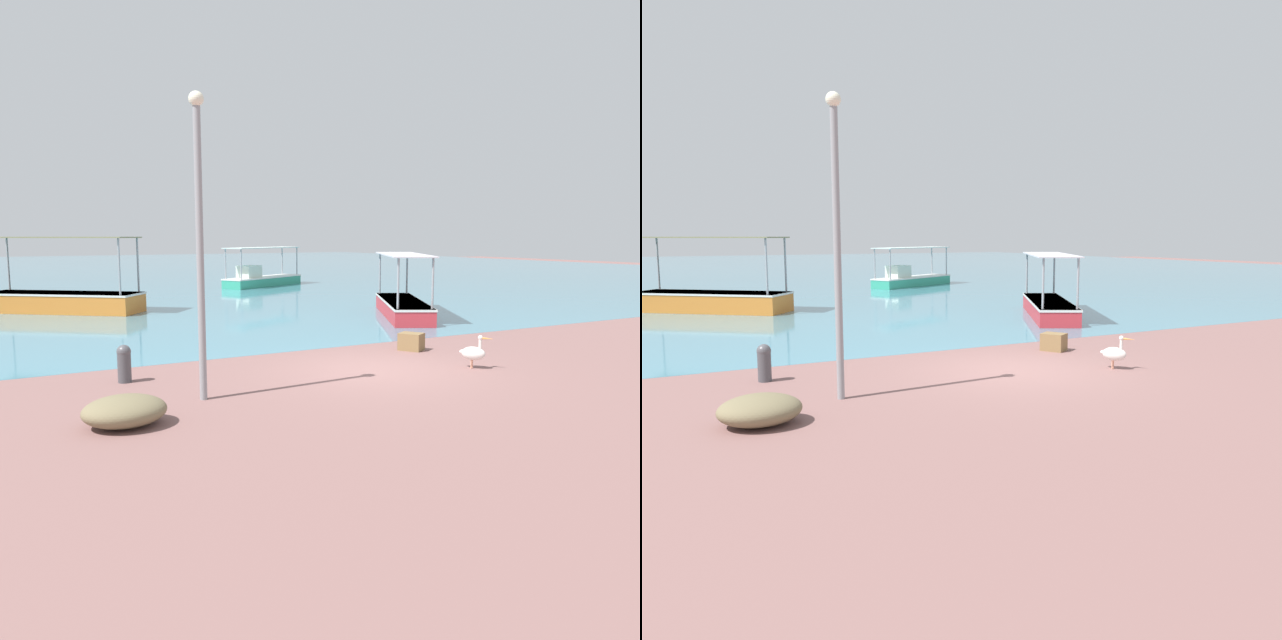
{
  "view_description": "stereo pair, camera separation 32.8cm",
  "coord_description": "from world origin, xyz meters",
  "views": [
    {
      "loc": [
        -7.97,
        -11.81,
        3.08
      ],
      "look_at": [
        -0.04,
        2.5,
        0.88
      ],
      "focal_mm": 35.0,
      "sensor_mm": 36.0,
      "label": 1
    },
    {
      "loc": [
        -7.68,
        -11.96,
        3.08
      ],
      "look_at": [
        -0.04,
        2.5,
        0.88
      ],
      "focal_mm": 35.0,
      "sensor_mm": 36.0,
      "label": 2
    }
  ],
  "objects": [
    {
      "name": "lamp_post",
      "position": [
        -4.31,
        -0.62,
        3.19
      ],
      "size": [
        0.28,
        0.28,
        5.66
      ],
      "color": "gray",
      "rests_on": "ground"
    },
    {
      "name": "harbor_water",
      "position": [
        0.0,
        48.0,
        0.0
      ],
      "size": [
        110.0,
        90.0,
        0.0
      ],
      "primitive_type": "cube",
      "color": "teal",
      "rests_on": "ground"
    },
    {
      "name": "cargo_crate",
      "position": [
        2.3,
        1.61,
        0.24
      ],
      "size": [
        0.72,
        0.77,
        0.47
      ],
      "primitive_type": "cube",
      "rotation": [
        0.0,
        0.0,
        5.25
      ],
      "color": "olive",
      "rests_on": "ground"
    },
    {
      "name": "fishing_boat_near_left",
      "position": [
        -4.9,
        15.37,
        0.59
      ],
      "size": [
        6.2,
        5.43,
        3.06
      ],
      "color": "orange",
      "rests_on": "harbor_water"
    },
    {
      "name": "net_pile",
      "position": [
        -5.98,
        -1.62,
        0.25
      ],
      "size": [
        1.37,
        1.16,
        0.51
      ],
      "primitive_type": "ellipsoid",
      "color": "#766A4C",
      "rests_on": "ground"
    },
    {
      "name": "fishing_boat_near_right",
      "position": [
        7.56,
        23.72,
        0.54
      ],
      "size": [
        6.17,
        4.29,
        2.39
      ],
      "color": "teal",
      "rests_on": "harbor_water"
    },
    {
      "name": "ground",
      "position": [
        0.0,
        0.0,
        0.0
      ],
      "size": [
        120.0,
        120.0,
        0.0
      ],
      "primitive_type": "plane",
      "color": "#815A56"
    },
    {
      "name": "mooring_bollard",
      "position": [
        -5.32,
        1.54,
        0.43
      ],
      "size": [
        0.3,
        0.3,
        0.81
      ],
      "color": "#47474C",
      "rests_on": "ground"
    },
    {
      "name": "fishing_boat_far_left",
      "position": [
        6.46,
        7.63,
        0.49
      ],
      "size": [
        4.33,
        6.33,
        2.4
      ],
      "color": "red",
      "rests_on": "harbor_water"
    },
    {
      "name": "pelican",
      "position": [
        2.14,
        -0.99,
        0.38
      ],
      "size": [
        0.54,
        0.72,
        0.8
      ],
      "color": "#E0997A",
      "rests_on": "ground"
    }
  ]
}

